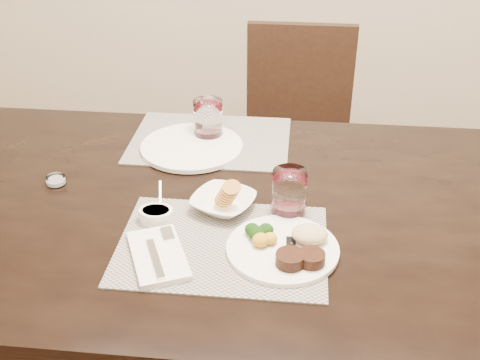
# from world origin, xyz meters

# --- Properties ---
(dining_table) EXTENTS (2.00, 1.00, 0.75)m
(dining_table) POSITION_xyz_m (0.00, 0.00, 0.67)
(dining_table) COLOR black
(dining_table) RESTS_ON ground
(chair_far) EXTENTS (0.42, 0.42, 0.90)m
(chair_far) POSITION_xyz_m (0.00, 0.93, 0.50)
(chair_far) COLOR black
(chair_far) RESTS_ON ground
(placemat_near) EXTENTS (0.46, 0.34, 0.00)m
(placemat_near) POSITION_xyz_m (-0.15, -0.16, 0.75)
(placemat_near) COLOR gray
(placemat_near) RESTS_ON dining_table
(placemat_far) EXTENTS (0.46, 0.34, 0.00)m
(placemat_far) POSITION_xyz_m (-0.25, 0.34, 0.75)
(placemat_far) COLOR gray
(placemat_far) RESTS_ON dining_table
(dinner_plate) EXTENTS (0.25, 0.25, 0.04)m
(dinner_plate) POSITION_xyz_m (-0.01, -0.18, 0.77)
(dinner_plate) COLOR white
(dinner_plate) RESTS_ON placemat_near
(napkin_fork) EXTENTS (0.17, 0.22, 0.02)m
(napkin_fork) POSITION_xyz_m (-0.28, -0.23, 0.76)
(napkin_fork) COLOR white
(napkin_fork) RESTS_ON placemat_near
(steak_knife) EXTENTS (0.03, 0.25, 0.01)m
(steak_knife) POSITION_xyz_m (0.00, -0.16, 0.76)
(steak_knife) COLOR white
(steak_knife) RESTS_ON placemat_near
(cracker_bowl) EXTENTS (0.19, 0.19, 0.06)m
(cracker_bowl) POSITION_xyz_m (-0.17, -0.02, 0.77)
(cracker_bowl) COLOR white
(cracker_bowl) RESTS_ON placemat_near
(sauce_ramekin) EXTENTS (0.08, 0.12, 0.06)m
(sauce_ramekin) POSITION_xyz_m (-0.32, -0.09, 0.77)
(sauce_ramekin) COLOR white
(sauce_ramekin) RESTS_ON placemat_near
(wine_glass_near) EXTENTS (0.08, 0.08, 0.11)m
(wine_glass_near) POSITION_xyz_m (-0.01, -0.02, 0.80)
(wine_glass_near) COLOR white
(wine_glass_near) RESTS_ON placemat_near
(far_plate) EXTENTS (0.29, 0.29, 0.01)m
(far_plate) POSITION_xyz_m (-0.30, 0.27, 0.76)
(far_plate) COLOR white
(far_plate) RESTS_ON placemat_far
(wine_glass_far) EXTENTS (0.08, 0.08, 0.12)m
(wine_glass_far) POSITION_xyz_m (-0.26, 0.35, 0.81)
(wine_glass_far) COLOR white
(wine_glass_far) RESTS_ON placemat_far
(salt_cellar) EXTENTS (0.05, 0.05, 0.02)m
(salt_cellar) POSITION_xyz_m (-0.61, 0.05, 0.76)
(salt_cellar) COLOR white
(salt_cellar) RESTS_ON dining_table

